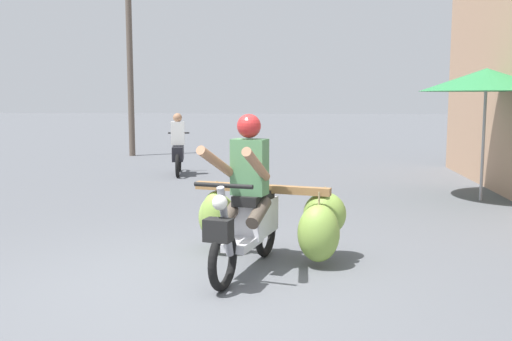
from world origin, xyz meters
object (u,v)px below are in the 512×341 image
(motorbike_distant_ahead_left, at_px, (178,150))
(market_umbrella_near_shop, at_px, (486,80))
(utility_pole, at_px, (130,72))
(motorbike_main_loaded, at_px, (263,214))

(motorbike_distant_ahead_left, relative_size, market_umbrella_near_shop, 0.72)
(utility_pole, bearing_deg, market_umbrella_near_shop, -39.69)
(motorbike_distant_ahead_left, bearing_deg, market_umbrella_near_shop, -24.86)
(market_umbrella_near_shop, bearing_deg, utility_pole, 140.31)
(motorbike_main_loaded, height_order, utility_pole, utility_pole)
(motorbike_main_loaded, relative_size, motorbike_distant_ahead_left, 1.21)
(motorbike_main_loaded, xyz_separation_m, market_umbrella_near_shop, (3.38, 4.07, 1.51))
(motorbike_main_loaded, xyz_separation_m, utility_pole, (-4.92, 10.96, 1.99))
(motorbike_distant_ahead_left, bearing_deg, utility_pole, 120.01)
(market_umbrella_near_shop, xyz_separation_m, utility_pole, (-8.30, 6.89, 0.48))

